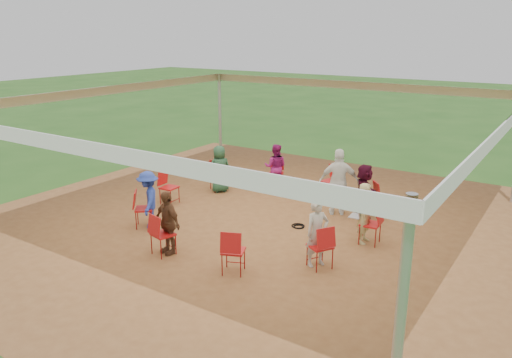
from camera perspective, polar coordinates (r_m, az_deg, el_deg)
The scene contains 23 objects.
ground at distance 12.31m, azimuth 0.36°, elevation -4.87°, with size 80.00×80.00×0.00m, color #265219.
dirt_patch at distance 12.31m, azimuth 0.36°, elevation -4.84°, with size 13.00×13.00×0.00m, color brown.
tent at distance 11.66m, azimuth 0.39°, elevation 6.06°, with size 10.33×10.33×3.00m.
chair_0 at distance 11.19m, azimuth 12.93°, elevation -5.07°, with size 0.42×0.44×0.90m, color #B61213, non-canonical shape.
chair_1 at distance 12.79m, azimuth 12.70°, elevation -2.30°, with size 0.42×0.44×0.90m, color #B61213, non-canonical shape.
chair_2 at distance 14.10m, azimuth 8.50°, elevation -0.31°, with size 0.42×0.44×0.90m, color #B61213, non-canonical shape.
chair_3 at distance 14.75m, azimuth 2.30°, elevation 0.61°, with size 0.42×0.44×0.90m, color #B61213, non-canonical shape.
chair_4 at distance 14.57m, azimuth -4.32°, elevation 0.38°, with size 0.42×0.44×0.90m, color #B61213, non-canonical shape.
chair_5 at distance 13.61m, azimuth -9.89°, elevation -0.99°, with size 0.42×0.44×0.90m, color #B61213, non-canonical shape.
chair_6 at distance 12.12m, azimuth -12.68°, elevation -3.37°, with size 0.42×0.44×0.90m, color #B61213, non-canonical shape.
chair_7 at distance 10.57m, azimuth -10.58°, elevation -6.25°, with size 0.42×0.44×0.90m, color #B61213, non-canonical shape.
chair_8 at distance 9.65m, azimuth -2.61°, elevation -8.24°, with size 0.42×0.44×0.90m, color #B61213, non-canonical shape.
chair_9 at distance 9.92m, azimuth 7.33°, elevation -7.66°, with size 0.42×0.44×0.90m, color #B61213, non-canonical shape.
person_seated_0 at distance 11.14m, azimuth 12.41°, elevation -3.84°, with size 0.50×0.33×1.36m, color tan.
person_seated_1 at distance 12.68m, azimuth 12.26°, elevation -1.31°, with size 1.26×0.47×1.36m, color #3C0A1D.
person_seated_2 at distance 14.57m, azimuth 2.24°, elevation 1.38°, with size 0.66×0.38×1.36m, color #881660.
person_seated_3 at distance 14.40m, azimuth -4.17°, elevation 1.17°, with size 0.67×0.37×1.36m, color #254E33.
person_seated_4 at distance 12.03m, azimuth -12.18°, elevation -2.29°, with size 0.88×0.44×1.36m, color #243A9E.
person_seated_5 at distance 10.54m, azimuth -10.10°, elevation -4.90°, with size 0.80×0.41×1.36m, color brown.
person_seated_6 at distance 9.92m, azimuth 7.01°, elevation -6.16°, with size 0.50×0.33×1.36m, color #AEA598.
standing_person at distance 12.68m, azimuth 9.45°, elevation -0.35°, with size 1.00×0.51×1.70m, color white.
cable_coil at distance 12.00m, azimuth 4.86°, elevation -5.40°, with size 0.38×0.38×0.03m.
laptop at distance 11.19m, azimuth 11.63°, elevation -3.90°, with size 0.30×0.37×0.24m.
Camera 1 is at (6.25, -9.61, 4.49)m, focal length 35.00 mm.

